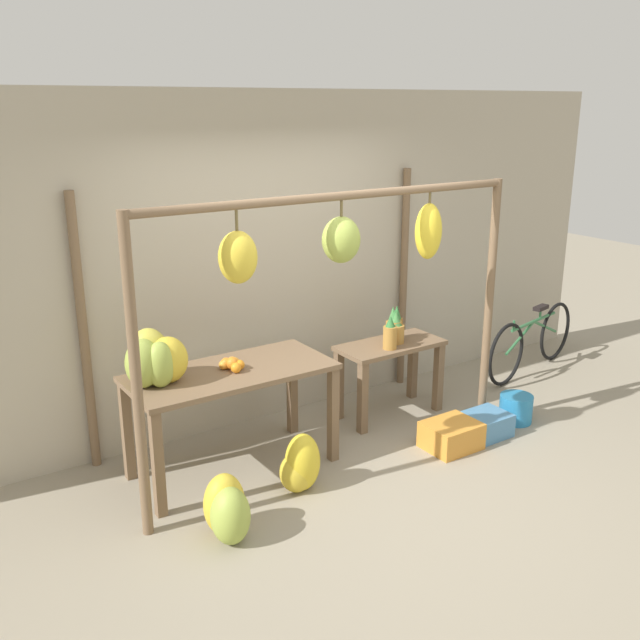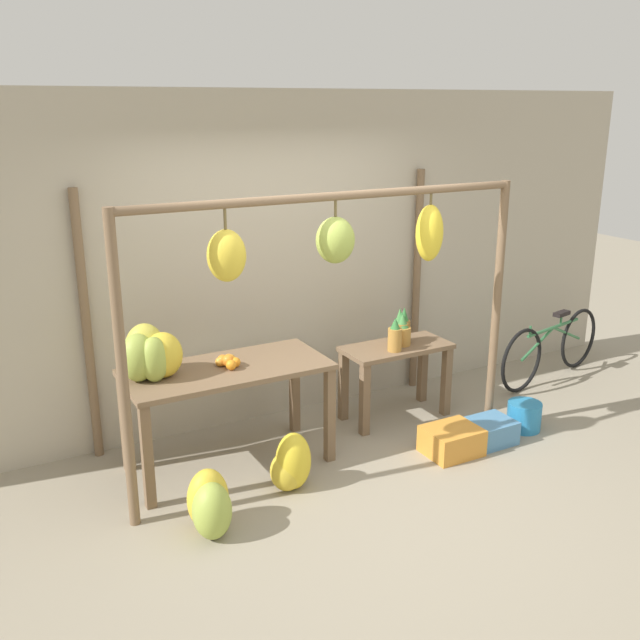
{
  "view_description": "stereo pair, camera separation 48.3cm",
  "coord_description": "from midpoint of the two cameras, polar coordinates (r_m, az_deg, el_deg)",
  "views": [
    {
      "loc": [
        -2.84,
        -3.54,
        2.7
      ],
      "look_at": [
        0.12,
        0.89,
        1.06
      ],
      "focal_mm": 40.0,
      "sensor_mm": 36.0,
      "label": 1
    },
    {
      "loc": [
        -2.42,
        -3.79,
        2.7
      ],
      "look_at": [
        0.12,
        0.89,
        1.06
      ],
      "focal_mm": 40.0,
      "sensor_mm": 36.0,
      "label": 2
    }
  ],
  "objects": [
    {
      "name": "display_table_main",
      "position": [
        5.36,
        -4.87,
        -5.06
      ],
      "size": [
        1.52,
        0.7,
        0.81
      ],
      "color": "brown",
      "rests_on": "ground_plane"
    },
    {
      "name": "blue_bucket",
      "position": [
        6.45,
        18.11,
        -7.35
      ],
      "size": [
        0.29,
        0.29,
        0.24
      ],
      "color": "teal",
      "rests_on": "ground_plane"
    },
    {
      "name": "ground_plane",
      "position": [
        5.26,
        6.28,
        -13.89
      ],
      "size": [
        20.0,
        20.0,
        0.0
      ],
      "primitive_type": "plane",
      "color": "gray"
    },
    {
      "name": "shop_wall_back",
      "position": [
        6.06,
        -2.12,
        4.72
      ],
      "size": [
        8.0,
        0.08,
        2.8
      ],
      "color": "#B2A893",
      "rests_on": "ground_plane"
    },
    {
      "name": "display_table_side",
      "position": [
        6.29,
        8.29,
        -3.43
      ],
      "size": [
        0.95,
        0.45,
        0.67
      ],
      "color": "brown",
      "rests_on": "ground_plane"
    },
    {
      "name": "parked_bicycle",
      "position": [
        7.59,
        19.8,
        -2.09
      ],
      "size": [
        1.64,
        0.39,
        0.68
      ],
      "color": "black",
      "rests_on": "ground_plane"
    },
    {
      "name": "banana_pile_ground_left",
      "position": [
        4.79,
        -5.91,
        -14.41
      ],
      "size": [
        0.36,
        0.46,
        0.42
      ],
      "color": "gold",
      "rests_on": "ground_plane"
    },
    {
      "name": "stall_awning",
      "position": [
        5.17,
        2.59,
        4.08
      ],
      "size": [
        3.12,
        1.26,
        2.11
      ],
      "color": "brown",
      "rests_on": "ground_plane"
    },
    {
      "name": "banana_pile_on_table",
      "position": [
        5.13,
        -10.89,
        -2.76
      ],
      "size": [
        0.5,
        0.45,
        0.38
      ],
      "color": "gold",
      "rests_on": "display_table_main"
    },
    {
      "name": "fruit_crate_white",
      "position": [
        5.89,
        12.85,
        -9.45
      ],
      "size": [
        0.43,
        0.36,
        0.22
      ],
      "color": "orange",
      "rests_on": "ground_plane"
    },
    {
      "name": "fruit_crate_purple",
      "position": [
        6.14,
        15.62,
        -8.62
      ],
      "size": [
        0.39,
        0.32,
        0.2
      ],
      "color": "#4C84B2",
      "rests_on": "ground_plane"
    },
    {
      "name": "banana_pile_ground_right",
      "position": [
        5.22,
        0.35,
        -11.56
      ],
      "size": [
        0.38,
        0.32,
        0.44
      ],
      "color": "yellow",
      "rests_on": "ground_plane"
    },
    {
      "name": "pineapple_cluster",
      "position": [
        6.21,
        8.67,
        -0.91
      ],
      "size": [
        0.32,
        0.28,
        0.32
      ],
      "color": "olive",
      "rests_on": "display_table_side"
    },
    {
      "name": "orange_pile",
      "position": [
        5.31,
        -4.78,
        -3.33
      ],
      "size": [
        0.17,
        0.2,
        0.09
      ],
      "color": "orange",
      "rests_on": "display_table_main"
    }
  ]
}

